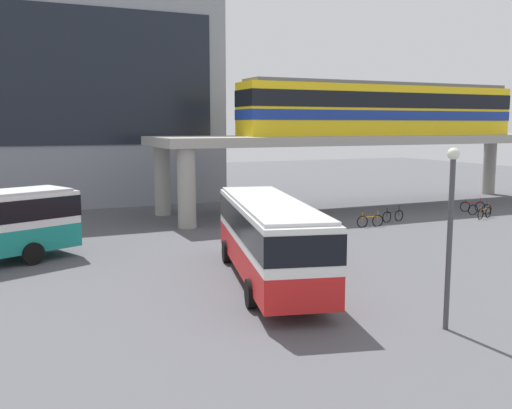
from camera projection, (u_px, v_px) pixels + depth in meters
name	position (u px, v px, depth m)	size (l,w,h in m)	color
ground_plane	(206.00, 242.00, 30.39)	(120.00, 120.00, 0.00)	#515156
station_building	(35.00, 92.00, 45.88)	(27.38, 13.54, 17.35)	gray
elevated_platform	(369.00, 145.00, 42.58)	(32.17, 7.13, 5.36)	#9E9B93
train	(382.00, 108.00, 42.66)	(22.35, 2.96, 3.84)	yellow
bus_main	(269.00, 232.00, 22.48)	(5.13, 11.33, 3.22)	red
bicycle_brown	(484.00, 213.00, 38.12)	(1.72, 0.60, 1.04)	black
bicycle_blue	(480.00, 209.00, 39.76)	(1.76, 0.46, 1.04)	black
bicycle_orange	(370.00, 221.00, 34.97)	(1.79, 0.22, 1.04)	black
bicycle_red	(473.00, 206.00, 41.16)	(1.66, 0.78, 1.04)	black
bicycle_black	(393.00, 216.00, 36.85)	(1.78, 0.29, 1.04)	black
bicycle_silver	(274.00, 220.00, 35.32)	(1.74, 0.54, 1.04)	black
lamp_post	(450.00, 222.00, 17.06)	(0.36, 0.36, 5.48)	#3F3F44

